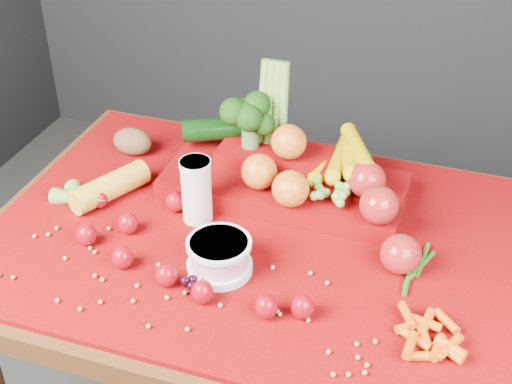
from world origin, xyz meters
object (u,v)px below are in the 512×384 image
(table, at_px, (253,273))
(produce_mound, at_px, (294,173))
(milk_glass, at_px, (196,188))
(yogurt_bowl, at_px, (219,255))

(table, bearing_deg, produce_mound, 75.01)
(milk_glass, distance_m, produce_mound, 0.22)
(yogurt_bowl, distance_m, produce_mound, 0.29)
(milk_glass, distance_m, yogurt_bowl, 0.18)
(milk_glass, bearing_deg, yogurt_bowl, -53.71)
(table, distance_m, yogurt_bowl, 0.19)
(milk_glass, xyz_separation_m, produce_mound, (0.17, 0.14, -0.02))
(table, xyz_separation_m, produce_mound, (0.04, 0.15, 0.17))
(yogurt_bowl, bearing_deg, milk_glass, 126.29)
(milk_glass, height_order, produce_mound, produce_mound)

